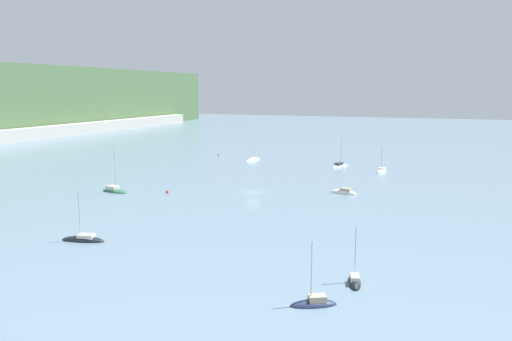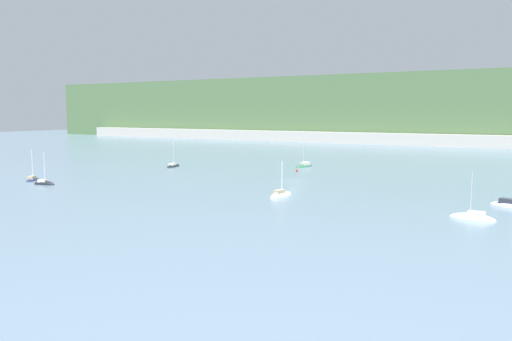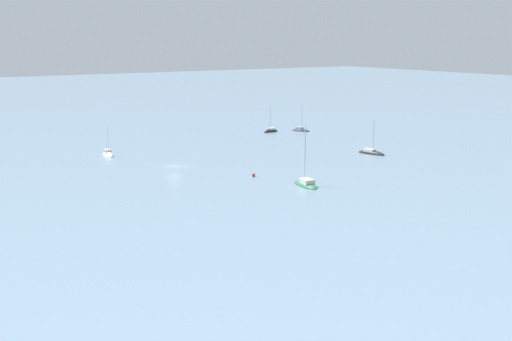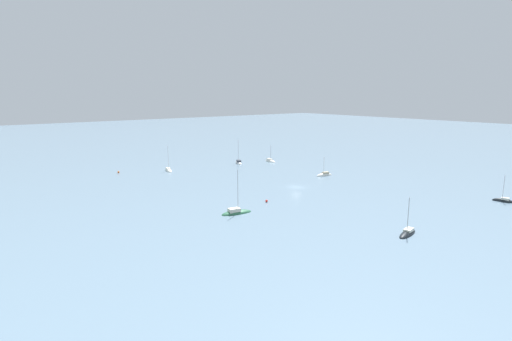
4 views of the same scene
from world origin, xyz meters
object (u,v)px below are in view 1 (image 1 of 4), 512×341
at_px(sailboat_4, 340,167).
at_px(mooring_buoy_0, 167,192).
at_px(sailboat_2, 83,240).
at_px(sailboat_6, 355,282).
at_px(sailboat_7, 115,191).
at_px(sailboat_1, 381,172).
at_px(sailboat_5, 314,304).
at_px(sailboat_3, 253,161).
at_px(mooring_buoy_1, 219,155).
at_px(sailboat_0, 344,193).

distance_m(sailboat_4, mooring_buoy_0, 54.43).
distance_m(sailboat_2, sailboat_6, 38.60).
distance_m(sailboat_2, sailboat_7, 34.72).
bearing_deg(sailboat_1, sailboat_5, 9.26).
height_order(sailboat_3, sailboat_7, sailboat_7).
bearing_deg(mooring_buoy_1, sailboat_0, -131.66).
xyz_separation_m(sailboat_1, sailboat_7, (-46.54, 48.64, 0.05)).
bearing_deg(sailboat_0, sailboat_2, 67.86).
xyz_separation_m(sailboat_3, sailboat_7, (-53.42, 9.91, 0.06)).
xyz_separation_m(sailboat_4, sailboat_7, (-50.78, 36.88, 0.02)).
relative_size(sailboat_1, mooring_buoy_0, 11.70).
bearing_deg(sailboat_7, sailboat_5, -25.46).
relative_size(sailboat_0, sailboat_4, 0.72).
bearing_deg(sailboat_7, sailboat_6, -18.80).
xyz_separation_m(sailboat_3, sailboat_6, (-85.10, -45.99, 0.02)).
relative_size(sailboat_0, mooring_buoy_0, 11.45).
bearing_deg(sailboat_6, sailboat_2, 74.47).
bearing_deg(sailboat_4, mooring_buoy_0, 174.61).
xyz_separation_m(sailboat_5, sailboat_7, (38.92, 53.18, 0.01)).
relative_size(sailboat_4, sailboat_5, 1.33).
height_order(mooring_buoy_0, mooring_buoy_1, mooring_buoy_1).
bearing_deg(sailboat_5, sailboat_4, -108.44).
xyz_separation_m(sailboat_0, sailboat_6, (-47.35, -10.88, 0.01)).
bearing_deg(mooring_buoy_0, sailboat_4, -28.49).
xyz_separation_m(sailboat_6, sailboat_7, (31.67, 55.90, 0.04)).
bearing_deg(sailboat_2, sailboat_3, -96.88).
height_order(sailboat_3, sailboat_6, sailboat_3).
distance_m(sailboat_0, sailboat_4, 36.03).
height_order(sailboat_1, sailboat_5, sailboat_5).
xyz_separation_m(sailboat_1, sailboat_2, (-76.62, 31.30, 0.00)).
relative_size(sailboat_4, mooring_buoy_0, 15.91).
xyz_separation_m(sailboat_1, mooring_buoy_0, (-43.60, 37.72, 0.22)).
bearing_deg(sailboat_6, sailboat_1, -7.86).
bearing_deg(sailboat_3, sailboat_4, 99.08).
relative_size(sailboat_1, sailboat_7, 0.68).
height_order(sailboat_5, sailboat_6, sailboat_5).
relative_size(sailboat_0, sailboat_5, 0.95).
bearing_deg(sailboat_7, sailboat_0, 29.94).
xyz_separation_m(sailboat_3, mooring_buoy_1, (6.43, 14.55, 0.25)).
relative_size(sailboat_5, sailboat_6, 1.01).
bearing_deg(sailboat_3, sailboat_5, 39.79).
xyz_separation_m(sailboat_0, sailboat_5, (-54.60, -8.16, 0.03)).
distance_m(sailboat_6, sailboat_7, 64.25).
distance_m(sailboat_1, mooring_buoy_1, 54.91).
distance_m(sailboat_3, mooring_buoy_1, 15.91).
distance_m(sailboat_0, mooring_buoy_0, 36.40).
bearing_deg(sailboat_0, sailboat_6, 111.98).
bearing_deg(sailboat_3, sailboat_2, 19.76).
xyz_separation_m(sailboat_4, mooring_buoy_0, (-47.83, 25.96, 0.18)).
bearing_deg(mooring_buoy_0, sailboat_0, -69.52).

